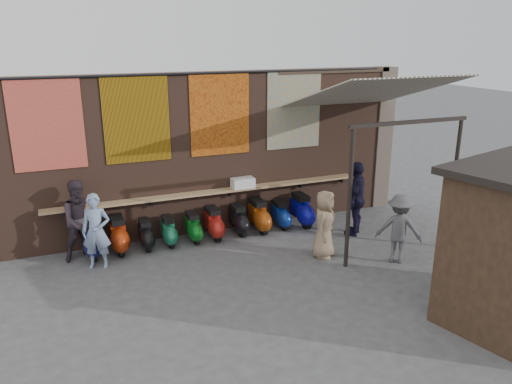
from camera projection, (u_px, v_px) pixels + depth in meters
ground at (246, 271)px, 10.69m from camera, size 70.00×70.00×0.00m
brick_wall at (207, 154)px, 12.47m from camera, size 10.00×0.40×4.00m
pier_right at (380, 138)px, 14.35m from camera, size 0.50×0.50×4.00m
eating_counter at (212, 192)px, 12.41m from camera, size 8.00×0.32×0.05m
shelf_box at (243, 183)px, 12.63m from camera, size 0.57×0.33×0.26m
tapestry_redgold at (47, 125)px, 10.67m from camera, size 1.50×0.02×2.00m
tapestry_sun at (137, 119)px, 11.36m from camera, size 1.50×0.02×2.00m
tapestry_orange at (220, 114)px, 12.09m from camera, size 1.50×0.02×2.00m
tapestry_multi at (294, 110)px, 12.81m from camera, size 1.50×0.02×2.00m
hang_rail at (207, 73)px, 11.67m from camera, size 9.50×0.06×0.06m
scooter_stool_0 at (92, 240)px, 11.27m from camera, size 0.38×0.84×0.80m
scooter_stool_1 at (118, 235)px, 11.51m from camera, size 0.39×0.88×0.83m
scooter_stool_2 at (146, 235)px, 11.73m from camera, size 0.33×0.72×0.69m
scooter_stool_3 at (169, 231)px, 11.94m from camera, size 0.32×0.72×0.68m
scooter_stool_4 at (193, 228)px, 12.16m from camera, size 0.33×0.74×0.70m
scooter_stool_5 at (214, 224)px, 12.32m from camera, size 0.36×0.80×0.76m
scooter_stool_6 at (239, 220)px, 12.59m from camera, size 0.35×0.78×0.74m
scooter_stool_7 at (259, 216)px, 12.74m from camera, size 0.39×0.87×0.82m
scooter_stool_8 at (280, 215)px, 13.02m from camera, size 0.33×0.74×0.70m
scooter_stool_9 at (302, 210)px, 13.13m from camera, size 0.40×0.89×0.84m
diner_left at (96, 231)px, 10.63m from camera, size 0.70×0.57×1.66m
diner_right at (81, 220)px, 11.04m from camera, size 1.04×0.90×1.84m
shopper_navy at (356, 198)px, 12.42m from camera, size 1.11×1.10×1.89m
shopper_grey at (399, 229)px, 10.92m from camera, size 1.15×1.09×1.56m
shopper_tan at (324, 224)px, 11.17m from camera, size 0.89×0.90×1.57m
stall_sign at (477, 202)px, 9.00m from camera, size 1.17×0.35×0.50m
stall_shelf at (470, 251)px, 9.29m from camera, size 2.01×0.64×0.06m
awning_canvas at (370, 92)px, 11.68m from camera, size 3.20×3.28×0.97m
awning_ledger at (336, 71)px, 12.97m from camera, size 3.30×0.08×0.12m
awning_header at (410, 122)px, 10.50m from camera, size 3.00×0.08×0.08m
awning_post_left at (349, 199)px, 10.45m from camera, size 0.09×0.09×3.10m
awning_post_right at (454, 184)px, 11.47m from camera, size 0.09×0.09×3.10m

